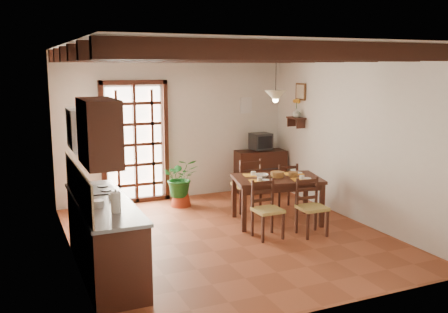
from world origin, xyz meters
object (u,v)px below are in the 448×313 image
sideboard (260,171)px  crt_tv (261,141)px  kitchen_counter (104,236)px  potted_plant (181,175)px  dining_table (277,183)px  chair_near_right (311,218)px  chair_near_left (267,220)px  chair_far_left (247,194)px  chair_far_right (284,194)px  pendant_lamp (276,95)px

sideboard → crt_tv: size_ratio=2.52×
kitchen_counter → potted_plant: bearing=53.4°
dining_table → sideboard: sideboard is taller
chair_near_right → crt_tv: 2.82m
kitchen_counter → dining_table: size_ratio=1.45×
chair_near_left → crt_tv: 2.88m
chair_near_right → chair_far_left: 1.57m
kitchen_counter → chair_far_right: size_ratio=2.66×
chair_far_left → sideboard: chair_far_left is taller
pendant_lamp → potted_plant: bearing=128.1°
dining_table → sideboard: (0.70, 1.90, -0.23)m
crt_tv → potted_plant: 1.92m
chair_near_right → chair_far_right: (0.34, 1.38, -0.01)m
chair_far_right → potted_plant: potted_plant is taller
pendant_lamp → dining_table: bearing=-90.0°
chair_near_left → crt_tv: size_ratio=2.18×
chair_far_left → crt_tv: crt_tv is taller
crt_tv → sideboard: bearing=87.9°
kitchen_counter → potted_plant: size_ratio=1.22×
chair_near_right → chair_far_left: chair_far_left is taller
chair_far_left → kitchen_counter: bearing=32.9°
dining_table → chair_far_right: bearing=63.9°
potted_plant → chair_far_left: bearing=-38.8°
pendant_lamp → chair_far_right: bearing=45.2°
sideboard → potted_plant: bearing=-162.5°
chair_near_left → chair_near_right: size_ratio=1.00×
pendant_lamp → sideboard: bearing=68.8°
chair_near_left → chair_far_right: bearing=48.8°
kitchen_counter → dining_table: 3.11m
chair_far_left → sideboard: (0.87, 1.13, 0.13)m
kitchen_counter → chair_far_right: (3.47, 1.53, -0.21)m
chair_near_right → sideboard: (0.53, 2.67, 0.15)m
sideboard → pendant_lamp: 2.54m
chair_near_left → sideboard: size_ratio=0.86×
potted_plant → chair_near_right: bearing=-60.7°
chair_far_left → potted_plant: size_ratio=0.52×
crt_tv → chair_near_right: bearing=-103.4°
potted_plant → sideboard: bearing=11.1°
kitchen_counter → chair_near_left: 2.49m
chair_near_right → chair_far_left: (-0.34, 1.54, 0.03)m
crt_tv → chair_near_left: bearing=-117.9°
dining_table → kitchen_counter: bearing=-149.1°
dining_table → chair_far_left: 0.86m
potted_plant → dining_table: bearing=-53.8°
chair_near_left → pendant_lamp: (0.51, 0.71, 1.81)m
chair_near_right → sideboard: size_ratio=0.86×
chair_far_left → pendant_lamp: pendant_lamp is taller
chair_far_left → sideboard: bearing=-125.7°
dining_table → chair_near_left: size_ratio=1.80×
chair_far_right → pendant_lamp: bearing=50.5°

